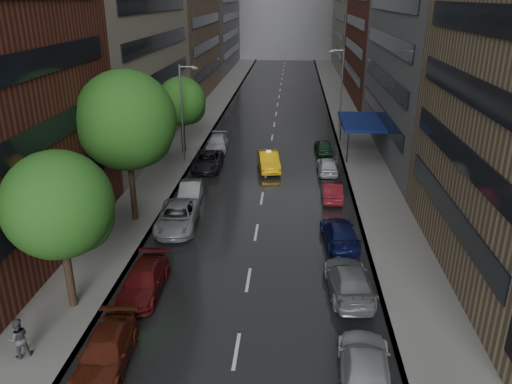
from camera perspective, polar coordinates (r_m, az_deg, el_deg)
road at (r=65.63m, az=2.25°, el=8.55°), size 14.00×140.00×0.01m
sidewalk_left at (r=66.53m, az=-5.61°, el=8.71°), size 4.00×140.00×0.15m
sidewalk_right at (r=65.93m, az=10.18°, el=8.36°), size 4.00×140.00×0.15m
tree_near at (r=25.03m, az=-21.69°, el=-1.40°), size 5.17×5.17×8.25m
tree_mid at (r=33.83m, az=-14.64°, el=7.90°), size 6.57×6.57×10.46m
tree_far at (r=49.65m, az=-8.53°, el=10.20°), size 4.75×4.75×7.57m
taxi at (r=45.21m, az=1.45°, el=3.59°), size 2.46×5.11×1.62m
parked_cars_left at (r=36.52m, az=-8.10°, el=-1.23°), size 2.99×37.29×1.57m
parked_cars_right at (r=33.18m, az=9.39°, el=-3.74°), size 2.57×36.75×1.56m
ped_black_umbrella at (r=24.29m, az=-25.63°, el=-14.29°), size 1.15×1.11×2.09m
street_lamp_left at (r=46.09m, az=-8.39°, el=8.97°), size 1.74×0.22×9.00m
street_lamp_right at (r=59.99m, az=9.68°, el=11.79°), size 1.74×0.22×9.00m
awning at (r=50.73m, az=11.93°, el=7.85°), size 4.00×8.00×3.12m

